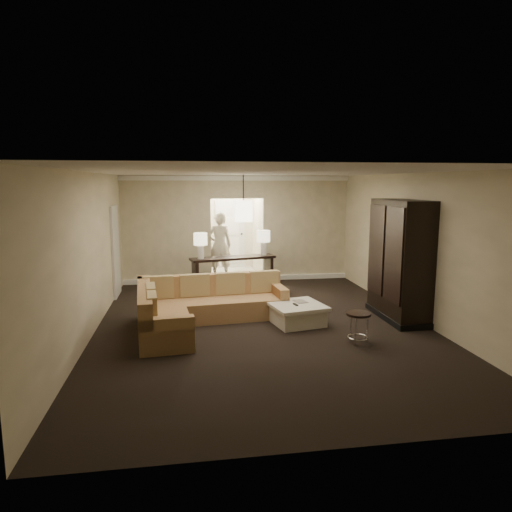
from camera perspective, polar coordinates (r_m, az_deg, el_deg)
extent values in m
plane|color=black|center=(8.52, 0.81, -8.73)|extent=(8.00, 8.00, 0.00)
cube|color=beige|center=(12.13, -2.35, 3.40)|extent=(6.00, 0.04, 2.80)
cube|color=beige|center=(4.39, 9.72, -7.09)|extent=(6.00, 0.04, 2.80)
cube|color=beige|center=(8.25, -20.17, 0.10)|extent=(0.04, 8.00, 2.80)
cube|color=beige|center=(9.19, 19.61, 1.01)|extent=(0.04, 8.00, 2.80)
cube|color=silver|center=(8.11, 0.86, 10.45)|extent=(6.00, 8.00, 0.02)
cube|color=white|center=(12.02, -2.37, 9.70)|extent=(6.00, 0.10, 0.12)
cube|color=white|center=(12.29, -2.28, -2.85)|extent=(6.00, 0.10, 0.12)
cube|color=silver|center=(11.02, -17.13, 0.58)|extent=(0.05, 0.90, 2.10)
cube|color=beige|center=(13.32, -2.80, -2.17)|extent=(1.40, 2.00, 0.01)
cube|color=beige|center=(13.07, -5.91, 3.77)|extent=(0.04, 2.00, 2.80)
cube|color=beige|center=(13.21, 0.18, 3.88)|extent=(0.04, 2.00, 2.80)
cube|color=beige|center=(14.11, -3.28, 4.21)|extent=(1.40, 0.04, 2.80)
cube|color=silver|center=(14.12, -3.25, 2.78)|extent=(0.90, 0.05, 2.10)
cube|color=brown|center=(8.94, -5.31, -6.58)|extent=(2.89, 1.11, 0.39)
cube|color=brown|center=(7.82, -11.30, -9.06)|extent=(0.97, 1.39, 0.39)
cube|color=brown|center=(9.14, -5.66, -3.57)|extent=(2.83, 0.49, 0.43)
cube|color=brown|center=(8.15, -13.76, -5.37)|extent=(0.44, 2.27, 0.43)
cube|color=brown|center=(9.20, 2.84, -5.49)|extent=(0.27, 0.86, 0.58)
cube|color=brown|center=(7.25, -11.08, -9.73)|extent=(0.86, 0.27, 0.58)
cube|color=#95824F|center=(9.00, -12.15, -3.81)|extent=(0.59, 0.20, 0.43)
cube|color=#95824F|center=(9.05, -7.68, -3.61)|extent=(0.59, 0.20, 0.43)
cube|color=#95824F|center=(9.15, -3.28, -3.40)|extent=(0.59, 0.20, 0.43)
cube|color=#95824F|center=(9.31, 0.99, -3.17)|extent=(0.59, 0.20, 0.43)
cube|color=#95824F|center=(8.23, -12.99, -5.05)|extent=(0.20, 0.58, 0.43)
cube|color=#95824F|center=(7.60, -12.86, -6.25)|extent=(0.20, 0.58, 0.43)
cube|color=white|center=(8.65, 5.10, -7.39)|extent=(1.00, 1.00, 0.32)
cube|color=white|center=(8.59, 5.11, -6.19)|extent=(1.11, 1.11, 0.06)
cube|color=black|center=(8.52, 4.97, -6.05)|extent=(0.08, 0.16, 0.02)
cube|color=#BDB3A6|center=(8.77, 5.56, -5.66)|extent=(0.26, 0.32, 0.01)
cube|color=black|center=(11.23, -2.89, -0.24)|extent=(2.16, 0.92, 0.06)
cube|color=black|center=(11.05, -7.59, -2.59)|extent=(0.17, 0.44, 0.76)
cube|color=black|center=(11.63, 1.60, -1.91)|extent=(0.17, 0.44, 0.76)
cube|color=black|center=(11.36, -2.87, -3.57)|extent=(2.05, 0.85, 0.04)
cube|color=black|center=(9.17, 17.62, -0.49)|extent=(0.64, 1.53, 2.30)
cube|color=black|center=(8.66, 16.84, 0.10)|extent=(0.03, 0.68, 1.75)
cube|color=black|center=(9.34, 14.82, 0.84)|extent=(0.03, 0.68, 1.75)
cube|color=black|center=(9.40, 17.29, -7.08)|extent=(0.68, 1.60, 0.11)
cylinder|color=black|center=(7.72, 12.70, -7.07)|extent=(0.41, 0.41, 0.04)
torus|color=silver|center=(7.84, 12.60, -9.87)|extent=(0.34, 0.34, 0.02)
cylinder|color=silver|center=(7.84, 13.75, -8.77)|extent=(0.02, 0.02, 0.48)
cylinder|color=silver|center=(7.89, 11.79, -8.57)|extent=(0.02, 0.02, 0.48)
cylinder|color=silver|center=(7.64, 12.37, -9.18)|extent=(0.02, 0.02, 0.48)
cylinder|color=white|center=(10.98, -6.93, 0.52)|extent=(0.15, 0.15, 0.33)
cylinder|color=beige|center=(10.93, -6.96, 2.13)|extent=(0.32, 0.32, 0.29)
cylinder|color=white|center=(11.48, 0.95, 0.96)|extent=(0.15, 0.15, 0.33)
cylinder|color=beige|center=(11.44, 0.96, 2.50)|extent=(0.32, 0.32, 0.29)
cylinder|color=black|center=(10.78, -1.59, 8.54)|extent=(0.02, 0.02, 0.60)
cube|color=#FFEEC6|center=(10.80, -1.58, 5.62)|extent=(0.38, 0.38, 0.48)
imported|color=beige|center=(12.51, -4.59, 1.75)|extent=(0.76, 0.54, 2.02)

